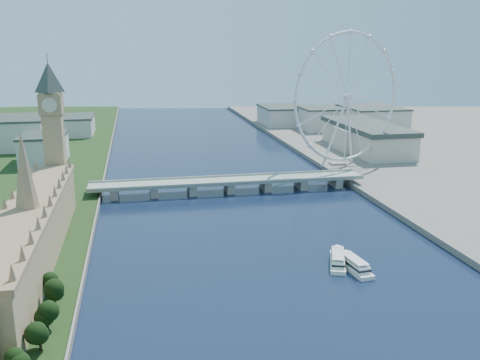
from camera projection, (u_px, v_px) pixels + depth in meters
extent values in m
cube|color=tan|center=(31.00, 237.00, 278.16)|extent=(24.00, 200.00, 28.00)
cone|color=#937A59|center=(24.00, 170.00, 269.36)|extent=(12.00, 12.00, 40.00)
cube|color=tan|center=(55.00, 150.00, 374.54)|extent=(13.00, 13.00, 80.00)
cube|color=#937A59|center=(51.00, 104.00, 366.71)|extent=(15.00, 15.00, 14.00)
pyramid|color=#2D3833|center=(47.00, 62.00, 359.86)|extent=(20.02, 20.02, 20.00)
cube|color=gray|center=(229.00, 181.00, 427.96)|extent=(220.00, 22.00, 2.00)
cube|color=gray|center=(115.00, 193.00, 412.20)|extent=(6.00, 20.00, 7.50)
cube|color=gray|center=(154.00, 191.00, 417.84)|extent=(6.00, 20.00, 7.50)
cube|color=gray|center=(192.00, 189.00, 423.48)|extent=(6.00, 20.00, 7.50)
cube|color=gray|center=(229.00, 187.00, 429.12)|extent=(6.00, 20.00, 7.50)
cube|color=gray|center=(265.00, 185.00, 434.76)|extent=(6.00, 20.00, 7.50)
cube|color=gray|center=(301.00, 183.00, 440.40)|extent=(6.00, 20.00, 7.50)
cube|color=gray|center=(335.00, 181.00, 446.04)|extent=(6.00, 20.00, 7.50)
torus|color=silver|center=(347.00, 97.00, 488.29)|extent=(113.60, 39.12, 118.60)
cylinder|color=silver|center=(347.00, 97.00, 488.29)|extent=(7.25, 6.61, 6.00)
cube|color=gray|center=(337.00, 163.00, 512.88)|extent=(14.00, 10.00, 2.00)
cube|color=beige|center=(44.00, 149.00, 519.71)|extent=(40.00, 60.00, 26.00)
cube|color=beige|center=(19.00, 133.00, 597.07)|extent=(60.00, 80.00, 32.00)
cube|color=beige|center=(73.00, 126.00, 683.79)|extent=(50.00, 70.00, 22.00)
cube|color=beige|center=(323.00, 119.00, 726.07)|extent=(60.00, 60.00, 28.00)
cube|color=beige|center=(371.00, 119.00, 718.08)|extent=(70.00, 90.00, 30.00)
cube|color=beige|center=(283.00, 116.00, 776.11)|extent=(60.00, 80.00, 24.00)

